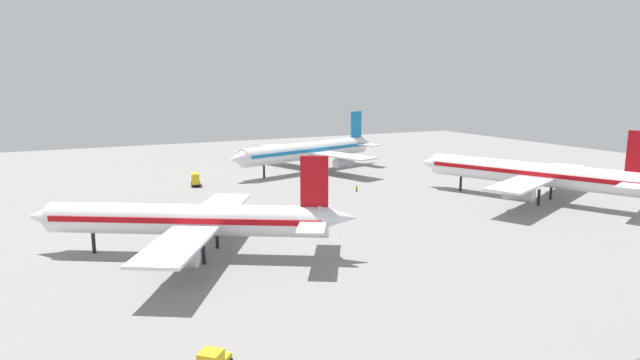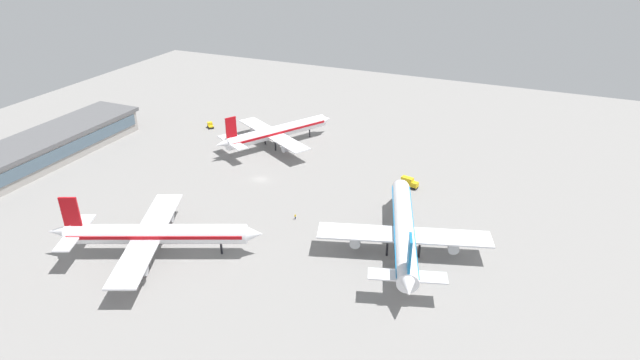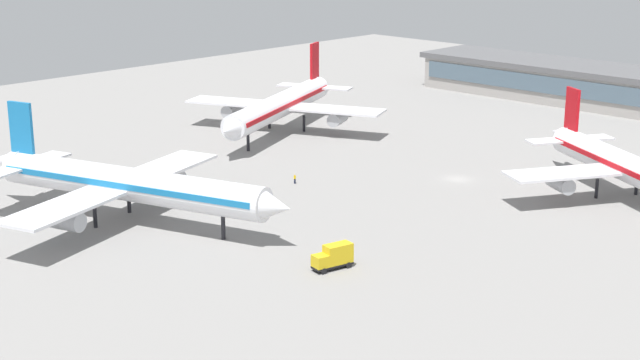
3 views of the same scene
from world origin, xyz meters
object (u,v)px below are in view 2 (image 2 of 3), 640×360
(airplane_taxiing, at_px, (276,132))
(airplane_distant, at_px, (154,234))
(catering_truck, at_px, (409,182))
(baggage_tug, at_px, (210,125))
(ground_crew_worker, at_px, (295,217))
(airplane_at_gate, at_px, (404,230))

(airplane_taxiing, xyz_separation_m, airplane_distant, (76.09, 4.89, 0.46))
(airplane_distant, bearing_deg, catering_truck, 27.81)
(airplane_taxiing, height_order, baggage_tug, airplane_taxiing)
(baggage_tug, bearing_deg, airplane_taxiing, -147.24)
(airplane_distant, relative_size, catering_truck, 8.82)
(catering_truck, bearing_deg, ground_crew_worker, -114.80)
(airplane_taxiing, distance_m, airplane_distant, 76.25)
(airplane_at_gate, bearing_deg, airplane_taxiing, 34.56)
(airplane_taxiing, distance_m, baggage_tug, 34.90)
(baggage_tug, distance_m, catering_truck, 91.36)
(baggage_tug, bearing_deg, ground_crew_worker, -176.33)
(catering_truck, distance_m, ground_crew_worker, 41.15)
(ground_crew_worker, bearing_deg, baggage_tug, -18.22)
(ground_crew_worker, bearing_deg, airplane_at_gate, -163.98)
(baggage_tug, xyz_separation_m, catering_truck, (19.63, 89.22, 0.54))
(airplane_at_gate, bearing_deg, catering_truck, -5.37)
(airplane_taxiing, height_order, ground_crew_worker, airplane_taxiing)
(airplane_at_gate, bearing_deg, baggage_tug, 42.95)
(airplane_at_gate, xyz_separation_m, ground_crew_worker, (-2.80, -32.53, -5.27))
(airplane_taxiing, bearing_deg, airplane_distant, -145.91)
(airplane_at_gate, distance_m, ground_crew_worker, 33.07)
(baggage_tug, relative_size, ground_crew_worker, 2.23)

